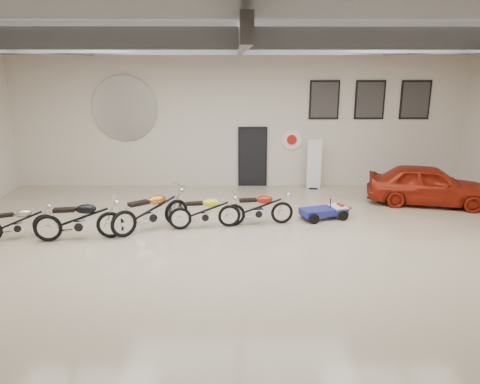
{
  "coord_description": "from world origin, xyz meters",
  "views": [
    {
      "loc": [
        -0.11,
        -10.63,
        4.45
      ],
      "look_at": [
        0.0,
        1.2,
        1.1
      ],
      "focal_mm": 35.0,
      "sensor_mm": 36.0,
      "label": 1
    }
  ],
  "objects_px": {
    "motorcycle_black": "(79,219)",
    "go_kart": "(328,208)",
    "motorcycle_red": "(258,207)",
    "motorcycle_yellow": "(205,211)",
    "motorcycle_gold": "(151,210)",
    "banner_stand": "(314,164)",
    "motorcycle_silver": "(17,222)",
    "vintage_car": "(428,185)"
  },
  "relations": [
    {
      "from": "motorcycle_black",
      "to": "go_kart",
      "type": "relative_size",
      "value": 1.33
    },
    {
      "from": "motorcycle_black",
      "to": "motorcycle_red",
      "type": "xyz_separation_m",
      "value": [
        4.61,
        1.09,
        -0.06
      ]
    },
    {
      "from": "motorcycle_yellow",
      "to": "motorcycle_gold",
      "type": "bearing_deg",
      "value": 178.32
    },
    {
      "from": "banner_stand",
      "to": "motorcycle_gold",
      "type": "xyz_separation_m",
      "value": [
        -5.06,
        -4.22,
        -0.33
      ]
    },
    {
      "from": "go_kart",
      "to": "banner_stand",
      "type": "bearing_deg",
      "value": 70.82
    },
    {
      "from": "banner_stand",
      "to": "motorcycle_yellow",
      "type": "height_order",
      "value": "banner_stand"
    },
    {
      "from": "motorcycle_silver",
      "to": "motorcycle_yellow",
      "type": "distance_m",
      "value": 4.81
    },
    {
      "from": "motorcycle_gold",
      "to": "go_kart",
      "type": "bearing_deg",
      "value": -26.51
    },
    {
      "from": "motorcycle_gold",
      "to": "motorcycle_black",
      "type": "bearing_deg",
      "value": 163.01
    },
    {
      "from": "banner_stand",
      "to": "motorcycle_yellow",
      "type": "xyz_separation_m",
      "value": [
        -3.62,
        -4.03,
        -0.41
      ]
    },
    {
      "from": "motorcycle_silver",
      "to": "motorcycle_yellow",
      "type": "xyz_separation_m",
      "value": [
        4.75,
        0.78,
        0.03
      ]
    },
    {
      "from": "motorcycle_silver",
      "to": "motorcycle_red",
      "type": "distance_m",
      "value": 6.3
    },
    {
      "from": "motorcycle_gold",
      "to": "vintage_car",
      "type": "distance_m",
      "value": 8.71
    },
    {
      "from": "banner_stand",
      "to": "motorcycle_silver",
      "type": "bearing_deg",
      "value": -146.61
    },
    {
      "from": "motorcycle_silver",
      "to": "motorcycle_yellow",
      "type": "bearing_deg",
      "value": -12.83
    },
    {
      "from": "motorcycle_silver",
      "to": "vintage_car",
      "type": "xyz_separation_m",
      "value": [
        11.7,
        2.94,
        0.16
      ]
    },
    {
      "from": "motorcycle_black",
      "to": "motorcycle_gold",
      "type": "xyz_separation_m",
      "value": [
        1.71,
        0.65,
        0.01
      ]
    },
    {
      "from": "motorcycle_silver",
      "to": "go_kart",
      "type": "distance_m",
      "value": 8.42
    },
    {
      "from": "motorcycle_gold",
      "to": "motorcycle_red",
      "type": "xyz_separation_m",
      "value": [
        2.9,
        0.45,
        -0.07
      ]
    },
    {
      "from": "banner_stand",
      "to": "motorcycle_gold",
      "type": "relative_size",
      "value": 0.81
    },
    {
      "from": "motorcycle_black",
      "to": "motorcycle_yellow",
      "type": "relative_size",
      "value": 1.14
    },
    {
      "from": "motorcycle_yellow",
      "to": "vintage_car",
      "type": "relative_size",
      "value": 0.51
    },
    {
      "from": "motorcycle_red",
      "to": "go_kart",
      "type": "relative_size",
      "value": 1.18
    },
    {
      "from": "motorcycle_yellow",
      "to": "vintage_car",
      "type": "height_order",
      "value": "vintage_car"
    },
    {
      "from": "motorcycle_silver",
      "to": "motorcycle_gold",
      "type": "bearing_deg",
      "value": -11.95
    },
    {
      "from": "motorcycle_yellow",
      "to": "motorcycle_black",
      "type": "bearing_deg",
      "value": -174.18
    },
    {
      "from": "vintage_car",
      "to": "banner_stand",
      "type": "bearing_deg",
      "value": 74.32
    },
    {
      "from": "motorcycle_gold",
      "to": "vintage_car",
      "type": "xyz_separation_m",
      "value": [
        8.39,
        2.34,
        0.06
      ]
    },
    {
      "from": "motorcycle_gold",
      "to": "motorcycle_yellow",
      "type": "bearing_deg",
      "value": -30.42
    },
    {
      "from": "motorcycle_yellow",
      "to": "banner_stand",
      "type": "bearing_deg",
      "value": 39.12
    },
    {
      "from": "vintage_car",
      "to": "go_kart",
      "type": "bearing_deg",
      "value": 125.29
    },
    {
      "from": "motorcycle_gold",
      "to": "go_kart",
      "type": "distance_m",
      "value": 5.07
    },
    {
      "from": "motorcycle_yellow",
      "to": "motorcycle_red",
      "type": "bearing_deg",
      "value": 1.21
    },
    {
      "from": "motorcycle_black",
      "to": "motorcycle_silver",
      "type": "bearing_deg",
      "value": 169.41
    },
    {
      "from": "vintage_car",
      "to": "motorcycle_gold",
      "type": "bearing_deg",
      "value": 119.24
    },
    {
      "from": "motorcycle_silver",
      "to": "go_kart",
      "type": "bearing_deg",
      "value": -11.36
    },
    {
      "from": "banner_stand",
      "to": "motorcycle_silver",
      "type": "xyz_separation_m",
      "value": [
        -8.37,
        -4.81,
        -0.44
      ]
    },
    {
      "from": "motorcycle_black",
      "to": "banner_stand",
      "type": "bearing_deg",
      "value": 26.94
    },
    {
      "from": "motorcycle_red",
      "to": "motorcycle_yellow",
      "type": "bearing_deg",
      "value": -177.75
    },
    {
      "from": "motorcycle_black",
      "to": "go_kart",
      "type": "xyz_separation_m",
      "value": [
        6.67,
        1.63,
        -0.27
      ]
    },
    {
      "from": "banner_stand",
      "to": "motorcycle_yellow",
      "type": "relative_size",
      "value": 0.95
    },
    {
      "from": "banner_stand",
      "to": "motorcycle_silver",
      "type": "relative_size",
      "value": 1.0
    }
  ]
}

